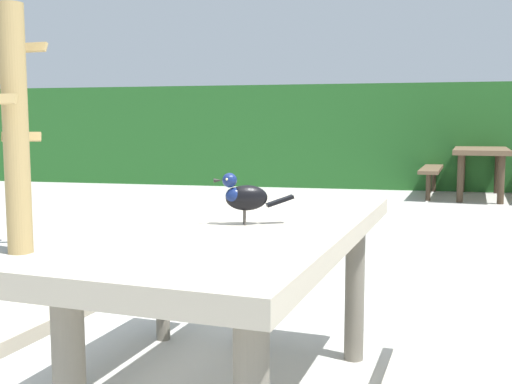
{
  "coord_description": "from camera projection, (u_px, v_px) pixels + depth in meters",
  "views": [
    {
      "loc": [
        0.41,
        -2.36,
        1.09
      ],
      "look_at": [
        -0.1,
        -0.13,
        0.84
      ],
      "focal_mm": 42.89,
      "sensor_mm": 36.0,
      "label": 1
    }
  ],
  "objects": [
    {
      "name": "hedge_wall",
      "position": [
        372.0,
        136.0,
        10.91
      ],
      "size": [
        28.0,
        1.5,
        1.77
      ],
      "primitive_type": "cube",
      "color": "#235B23",
      "rests_on": "ground"
    },
    {
      "name": "picnic_table_foreground",
      "position": [
        248.0,
        272.0,
        2.23
      ],
      "size": [
        1.87,
        1.89,
        0.74
      ],
      "color": "#B2A893",
      "rests_on": "ground"
    },
    {
      "name": "picnic_table_mid_left",
      "position": [
        481.0,
        161.0,
        9.1
      ],
      "size": [
        1.87,
        1.9,
        0.74
      ],
      "color": "brown",
      "rests_on": "ground"
    },
    {
      "name": "stalk_post_left_side",
      "position": [
        15.0,
        129.0,
        5.1
      ],
      "size": [
        0.54,
        0.61,
        2.08
      ],
      "color": "tan",
      "rests_on": "ground"
    },
    {
      "name": "bird_grackle",
      "position": [
        244.0,
        196.0,
        2.15
      ],
      "size": [
        0.27,
        0.14,
        0.18
      ],
      "color": "black",
      "rests_on": "picnic_table_foreground"
    }
  ]
}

